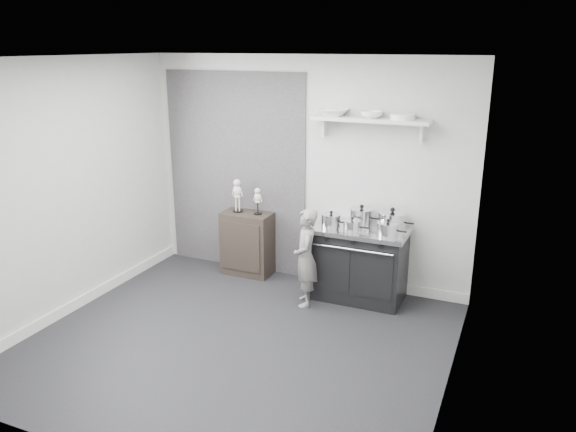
% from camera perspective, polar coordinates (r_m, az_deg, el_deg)
% --- Properties ---
extents(ground, '(4.00, 4.00, 0.00)m').
position_cam_1_polar(ground, '(5.67, -5.22, -12.66)').
color(ground, black).
rests_on(ground, ground).
extents(room_shell, '(4.02, 3.62, 2.71)m').
position_cam_1_polar(room_shell, '(5.24, -5.78, 4.09)').
color(room_shell, beige).
rests_on(room_shell, ground).
extents(wall_shelf, '(1.30, 0.26, 0.24)m').
position_cam_1_polar(wall_shelf, '(6.24, 8.37, 9.54)').
color(wall_shelf, silver).
rests_on(wall_shelf, room_shell).
extents(stove, '(1.05, 0.66, 0.85)m').
position_cam_1_polar(stove, '(6.45, 7.31, -4.73)').
color(stove, black).
rests_on(stove, ground).
extents(side_cabinet, '(0.62, 0.36, 0.80)m').
position_cam_1_polar(side_cabinet, '(7.10, -4.11, -2.78)').
color(side_cabinet, black).
rests_on(side_cabinet, ground).
extents(child, '(0.40, 0.48, 1.11)m').
position_cam_1_polar(child, '(6.19, 1.82, -4.25)').
color(child, slate).
rests_on(child, ground).
extents(pot_front_left, '(0.31, 0.22, 0.19)m').
position_cam_1_polar(pot_front_left, '(6.29, 4.40, -0.43)').
color(pot_front_left, silver).
rests_on(pot_front_left, stove).
extents(pot_back_left, '(0.36, 0.27, 0.23)m').
position_cam_1_polar(pot_back_left, '(6.41, 7.47, -0.02)').
color(pot_back_left, silver).
rests_on(pot_back_left, stove).
extents(pot_back_right, '(0.40, 0.31, 0.25)m').
position_cam_1_polar(pot_back_right, '(6.30, 10.53, -0.44)').
color(pot_back_right, silver).
rests_on(pot_back_right, stove).
extents(pot_front_right, '(0.32, 0.23, 0.19)m').
position_cam_1_polar(pot_front_right, '(6.07, 10.10, -1.30)').
color(pot_front_right, silver).
rests_on(pot_front_right, stove).
extents(pot_front_center, '(0.29, 0.20, 0.15)m').
position_cam_1_polar(pot_front_center, '(6.19, 6.56, -0.95)').
color(pot_front_center, silver).
rests_on(pot_front_center, stove).
extents(skeleton_full, '(0.13, 0.09, 0.48)m').
position_cam_1_polar(skeleton_full, '(6.97, -5.17, 2.34)').
color(skeleton_full, beige).
rests_on(skeleton_full, side_cabinet).
extents(skeleton_torso, '(0.11, 0.07, 0.38)m').
position_cam_1_polar(skeleton_torso, '(6.86, -3.10, 1.71)').
color(skeleton_torso, beige).
rests_on(skeleton_torso, side_cabinet).
extents(bowl_large, '(0.33, 0.33, 0.08)m').
position_cam_1_polar(bowl_large, '(6.35, 4.59, 10.46)').
color(bowl_large, white).
rests_on(bowl_large, wall_shelf).
extents(bowl_small, '(0.24, 0.24, 0.07)m').
position_cam_1_polar(bowl_small, '(6.22, 8.48, 10.15)').
color(bowl_small, white).
rests_on(bowl_small, wall_shelf).
extents(plate_stack, '(0.26, 0.26, 0.06)m').
position_cam_1_polar(plate_stack, '(6.15, 11.57, 9.85)').
color(plate_stack, white).
rests_on(plate_stack, wall_shelf).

